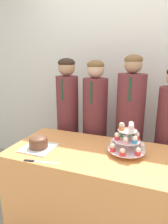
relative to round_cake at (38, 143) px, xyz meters
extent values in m
cube|color=silver|center=(0.57, 1.18, 0.52)|extent=(9.00, 0.06, 2.70)
cube|color=#EF9951|center=(0.57, 0.11, -0.44)|extent=(1.63, 0.70, 0.77)
cube|color=white|center=(0.00, 0.00, -0.05)|extent=(0.26, 0.26, 0.01)
cylinder|color=brown|center=(0.00, 0.00, -0.01)|extent=(0.16, 0.16, 0.07)
ellipsoid|color=brown|center=(0.00, 0.00, 0.03)|extent=(0.15, 0.15, 0.05)
cube|color=silver|center=(0.19, -0.19, -0.05)|extent=(0.19, 0.05, 0.00)
cube|color=black|center=(0.06, -0.21, -0.05)|extent=(0.08, 0.04, 0.01)
cylinder|color=silver|center=(0.71, 0.16, 0.05)|extent=(0.02, 0.02, 0.20)
cylinder|color=silver|center=(0.71, 0.16, -0.01)|extent=(0.30, 0.30, 0.01)
cylinder|color=silver|center=(0.71, 0.16, 0.07)|extent=(0.21, 0.21, 0.01)
cylinder|color=silver|center=(0.71, 0.16, 0.14)|extent=(0.15, 0.15, 0.01)
cylinder|color=#E5333D|center=(0.81, 0.09, 0.00)|extent=(0.04, 0.04, 0.03)
sphere|color=#F4E5C6|center=(0.81, 0.09, 0.03)|extent=(0.04, 0.04, 0.04)
cylinder|color=white|center=(0.82, 0.19, 0.00)|extent=(0.05, 0.05, 0.03)
sphere|color=silver|center=(0.82, 0.19, 0.03)|extent=(0.05, 0.05, 0.05)
cylinder|color=#4CB766|center=(0.77, 0.27, 0.00)|extent=(0.04, 0.04, 0.03)
sphere|color=silver|center=(0.77, 0.27, 0.03)|extent=(0.04, 0.04, 0.04)
cylinder|color=#4CB766|center=(0.68, 0.28, 0.00)|extent=(0.04, 0.04, 0.03)
sphere|color=beige|center=(0.68, 0.28, 0.03)|extent=(0.04, 0.04, 0.04)
cylinder|color=white|center=(0.59, 0.19, 0.00)|extent=(0.04, 0.04, 0.03)
sphere|color=silver|center=(0.59, 0.19, 0.03)|extent=(0.04, 0.04, 0.04)
cylinder|color=#E5333D|center=(0.61, 0.08, 0.00)|extent=(0.04, 0.04, 0.03)
sphere|color=beige|center=(0.61, 0.08, 0.03)|extent=(0.04, 0.04, 0.04)
cylinder|color=#E5333D|center=(0.70, 0.04, 0.00)|extent=(0.04, 0.04, 0.03)
sphere|color=#F4E5C6|center=(0.70, 0.04, 0.03)|extent=(0.04, 0.04, 0.04)
cylinder|color=#E5333D|center=(0.63, 0.14, 0.08)|extent=(0.04, 0.04, 0.03)
sphere|color=#F4E5C6|center=(0.63, 0.14, 0.11)|extent=(0.04, 0.04, 0.04)
cylinder|color=pink|center=(0.71, 0.08, 0.08)|extent=(0.04, 0.04, 0.03)
sphere|color=white|center=(0.71, 0.08, 0.11)|extent=(0.04, 0.04, 0.04)
cylinder|color=#3893DB|center=(0.77, 0.12, 0.08)|extent=(0.04, 0.04, 0.02)
sphere|color=#F4E5C6|center=(0.77, 0.12, 0.11)|extent=(0.04, 0.04, 0.04)
cylinder|color=#E5333D|center=(0.78, 0.19, 0.08)|extent=(0.05, 0.05, 0.03)
sphere|color=#F4E5C6|center=(0.78, 0.19, 0.11)|extent=(0.04, 0.04, 0.04)
cylinder|color=#4CB766|center=(0.71, 0.24, 0.08)|extent=(0.04, 0.04, 0.03)
sphere|color=silver|center=(0.71, 0.24, 0.11)|extent=(0.04, 0.04, 0.04)
cylinder|color=#4CB766|center=(0.65, 0.21, 0.08)|extent=(0.04, 0.04, 0.03)
sphere|color=beige|center=(0.65, 0.21, 0.11)|extent=(0.04, 0.04, 0.04)
cylinder|color=orange|center=(0.66, 0.16, 0.16)|extent=(0.05, 0.05, 0.02)
sphere|color=beige|center=(0.66, 0.16, 0.19)|extent=(0.04, 0.04, 0.04)
cylinder|color=white|center=(0.74, 0.13, 0.16)|extent=(0.05, 0.05, 0.03)
sphere|color=silver|center=(0.74, 0.13, 0.19)|extent=(0.04, 0.04, 0.04)
cylinder|color=#E5333D|center=(0.73, 0.20, 0.16)|extent=(0.04, 0.04, 0.03)
sphere|color=white|center=(0.73, 0.20, 0.19)|extent=(0.04, 0.04, 0.04)
cylinder|color=brown|center=(-0.04, 0.66, -0.16)|extent=(0.24, 0.24, 1.32)
sphere|color=tan|center=(-0.04, 0.66, 0.59)|extent=(0.18, 0.18, 0.18)
ellipsoid|color=#332319|center=(-0.04, 0.66, 0.64)|extent=(0.18, 0.18, 0.10)
cube|color=#14472D|center=(-0.04, 0.54, 0.37)|extent=(0.02, 0.01, 0.22)
cylinder|color=brown|center=(0.29, 0.66, -0.17)|extent=(0.26, 0.26, 1.31)
sphere|color=#D6AD89|center=(0.29, 0.66, 0.57)|extent=(0.17, 0.17, 0.17)
ellipsoid|color=brown|center=(0.29, 0.66, 0.62)|extent=(0.18, 0.18, 0.10)
cube|color=#14472D|center=(0.29, 0.53, 0.36)|extent=(0.02, 0.01, 0.22)
cylinder|color=brown|center=(0.66, 0.66, -0.14)|extent=(0.28, 0.28, 1.37)
sphere|color=tan|center=(0.66, 0.66, 0.63)|extent=(0.17, 0.17, 0.17)
ellipsoid|color=brown|center=(0.66, 0.66, 0.67)|extent=(0.17, 0.17, 0.09)
cube|color=#14472D|center=(0.66, 0.52, 0.41)|extent=(0.02, 0.01, 0.22)
cylinder|color=brown|center=(1.04, 0.66, -0.20)|extent=(0.27, 0.27, 1.26)
camera|label=1|loc=(0.91, -1.31, 0.68)|focal=32.00mm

